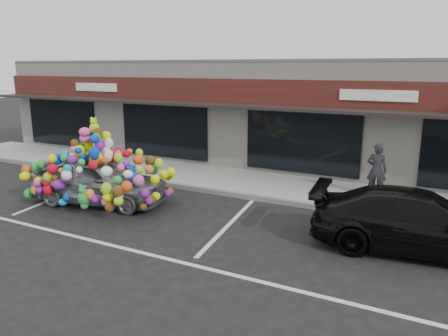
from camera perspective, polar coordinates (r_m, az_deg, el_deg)
The scene contains 10 objects.
ground at distance 12.87m, azimuth -10.95°, elevation -5.49°, with size 90.00×90.00×0.00m, color black.
shop_building at distance 19.58m, azimuth 4.47°, elevation 7.56°, with size 24.00×7.20×4.31m.
sidewalk at distance 16.02m, azimuth -2.02°, elevation -1.26°, with size 26.00×3.00×0.15m, color #989792.
kerb at distance 14.79m, azimuth -4.91°, elevation -2.53°, with size 26.00×0.18×0.16m, color slate.
parking_stripe_left at distance 15.14m, azimuth -19.99°, elevation -3.20°, with size 0.12×4.40×0.01m, color silver.
parking_stripe_mid at distance 11.58m, azimuth 0.67°, elevation -7.37°, with size 0.12×4.40×0.01m, color silver.
lane_line at distance 10.03m, azimuth -10.19°, elevation -10.94°, with size 14.00×0.12×0.01m, color silver.
toy_car at distance 13.63m, azimuth -16.09°, elevation -0.87°, with size 3.03×4.74×2.59m.
black_sedan at distance 10.68m, azimuth 24.21°, elevation -6.47°, with size 4.74×1.93×1.38m, color black.
pedestrian_a at distance 14.13m, azimuth 19.32°, elevation -0.23°, with size 0.60×0.39×1.64m, color black.
Camera 1 is at (7.75, -9.44, 4.07)m, focal length 35.00 mm.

